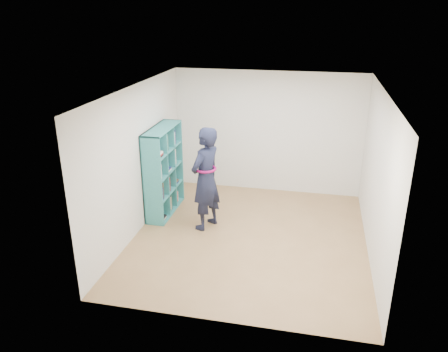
# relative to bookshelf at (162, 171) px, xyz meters

# --- Properties ---
(floor) EXTENTS (4.50, 4.50, 0.00)m
(floor) POSITION_rel_bookshelf_xyz_m (1.83, -0.72, -0.84)
(floor) COLOR olive
(floor) RESTS_ON ground
(ceiling) EXTENTS (4.50, 4.50, 0.00)m
(ceiling) POSITION_rel_bookshelf_xyz_m (1.83, -0.72, 1.76)
(ceiling) COLOR white
(ceiling) RESTS_ON wall_back
(wall_left) EXTENTS (0.02, 4.50, 2.60)m
(wall_left) POSITION_rel_bookshelf_xyz_m (-0.17, -0.72, 0.46)
(wall_left) COLOR silver
(wall_left) RESTS_ON floor
(wall_right) EXTENTS (0.02, 4.50, 2.60)m
(wall_right) POSITION_rel_bookshelf_xyz_m (3.83, -0.72, 0.46)
(wall_right) COLOR silver
(wall_right) RESTS_ON floor
(wall_back) EXTENTS (4.00, 0.02, 2.60)m
(wall_back) POSITION_rel_bookshelf_xyz_m (1.83, 1.53, 0.46)
(wall_back) COLOR silver
(wall_back) RESTS_ON floor
(wall_front) EXTENTS (4.00, 0.02, 2.60)m
(wall_front) POSITION_rel_bookshelf_xyz_m (1.83, -2.97, 0.46)
(wall_front) COLOR silver
(wall_front) RESTS_ON floor
(bookshelf) EXTENTS (0.37, 1.28, 1.71)m
(bookshelf) POSITION_rel_bookshelf_xyz_m (0.00, 0.00, 0.00)
(bookshelf) COLOR teal
(bookshelf) RESTS_ON floor
(person) EXTENTS (0.69, 0.81, 1.89)m
(person) POSITION_rel_bookshelf_xyz_m (0.99, -0.47, 0.11)
(person) COLOR black
(person) RESTS_ON floor
(smartphone) EXTENTS (0.05, 0.09, 0.14)m
(smartphone) POSITION_rel_bookshelf_xyz_m (0.87, -0.33, 0.23)
(smartphone) COLOR silver
(smartphone) RESTS_ON person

